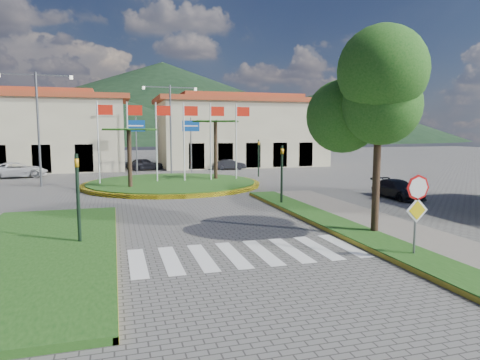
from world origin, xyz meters
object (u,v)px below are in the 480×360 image
object	(u,v)px
roundabout_island	(172,183)
car_side_right	(398,189)
white_van	(17,170)
car_dark_a	(145,164)
car_dark_b	(230,164)
stop_sign	(417,202)
deciduous_tree	(379,98)

from	to	relation	value
roundabout_island	car_side_right	bearing A→B (deg)	-38.75
white_van	car_dark_a	size ratio (longest dim) A/B	1.30
white_van	car_dark_b	world-z (taller)	white_van
car_dark_b	car_side_right	distance (m)	21.30
white_van	car_dark_b	xyz separation A→B (m)	(19.22, 2.15, -0.12)
stop_sign	car_side_right	xyz separation A→B (m)	(7.10, 10.41, -1.24)
white_van	car_dark_b	bearing A→B (deg)	-93.32
roundabout_island	car_dark_b	bearing A→B (deg)	56.65
white_van	roundabout_island	bearing A→B (deg)	-136.89
deciduous_tree	car_dark_b	xyz separation A→B (m)	(1.85, 28.16, -4.64)
white_van	deciduous_tree	bearing A→B (deg)	-155.97
deciduous_tree	car_dark_a	size ratio (longest dim) A/B	1.88
stop_sign	deciduous_tree	xyz separation A→B (m)	(0.60, 3.04, 3.38)
car_dark_a	stop_sign	bearing A→B (deg)	-177.96
roundabout_island	deciduous_tree	world-z (taller)	deciduous_tree
deciduous_tree	car_dark_a	world-z (taller)	deciduous_tree
deciduous_tree	roundabout_island	bearing A→B (deg)	107.91
stop_sign	white_van	world-z (taller)	stop_sign
white_van	car_dark_a	xyz separation A→B (m)	(10.82, 3.73, -0.04)
roundabout_island	white_van	bearing A→B (deg)	142.82
car_side_right	stop_sign	bearing A→B (deg)	-124.40
deciduous_tree	car_side_right	world-z (taller)	deciduous_tree
car_dark_a	roundabout_island	bearing A→B (deg)	176.47
car_dark_a	car_side_right	size ratio (longest dim) A/B	0.96
roundabout_island	deciduous_tree	bearing A→B (deg)	-72.09
car_dark_b	car_side_right	size ratio (longest dim) A/B	0.86
car_dark_a	car_side_right	bearing A→B (deg)	-157.99
deciduous_tree	car_dark_b	bearing A→B (deg)	86.25
car_dark_b	stop_sign	bearing A→B (deg)	176.78
roundabout_island	car_dark_b	size ratio (longest dim) A/B	3.93
deciduous_tree	white_van	world-z (taller)	deciduous_tree
stop_sign	car_dark_b	bearing A→B (deg)	85.51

